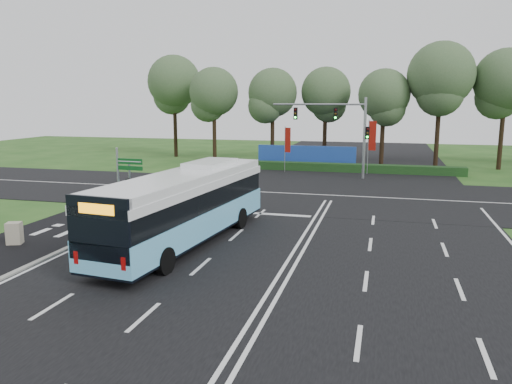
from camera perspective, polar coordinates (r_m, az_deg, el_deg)
ground at (r=24.52m, az=5.16°, el=-5.53°), size 120.00×120.00×0.00m
road_main at (r=24.51m, az=5.16°, el=-5.49°), size 20.00×120.00×0.04m
road_cross at (r=36.10m, az=8.31°, el=-0.39°), size 120.00×14.00×0.05m
bike_path at (r=26.85m, az=-23.48°, el=-4.89°), size 5.00×18.00×0.06m
kerb_strip at (r=25.46m, az=-19.20°, el=-5.34°), size 0.25×18.00×0.12m
city_bus at (r=23.60m, az=-8.00°, el=-1.58°), size 4.03×13.04×3.68m
pedestrian_signal at (r=29.25m, az=-14.23°, el=0.32°), size 0.30×0.41×3.21m
street_sign at (r=28.44m, az=-14.92°, el=1.78°), size 1.63×0.22×4.18m
utility_cabinet at (r=26.13m, az=-25.89°, el=-4.32°), size 0.81×0.74×1.09m
banner_flag_left at (r=47.11m, az=3.57°, el=5.65°), size 0.61×0.27×4.33m
banner_flag_mid at (r=47.03m, az=13.02°, el=5.90°), size 0.72×0.24×5.00m
traffic_light_gantry at (r=43.97m, az=9.99°, el=7.57°), size 8.41×0.28×7.00m
hedge at (r=48.34m, az=9.97°, el=2.74°), size 22.00×1.20×0.80m
blue_hoarding at (r=51.18m, az=5.76°, el=4.05°), size 10.00×0.30×2.20m
eucalyptus_row at (r=54.28m, az=15.95°, el=11.84°), size 54.27×10.01×12.69m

